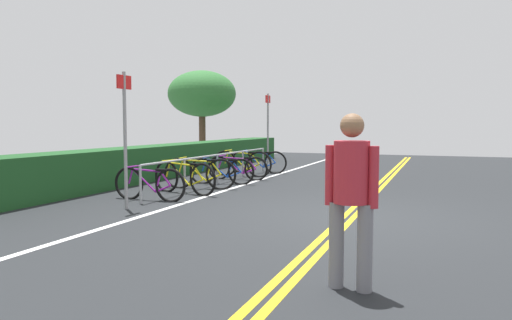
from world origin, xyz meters
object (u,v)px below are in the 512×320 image
Objects in this scene: bicycle_3 at (222,171)px; sign_post_far at (268,125)px; bicycle_1 at (184,177)px; pedestrian at (351,190)px; bicycle_0 at (149,184)px; bicycle_6 at (258,162)px; bike_rack at (217,161)px; bicycle_4 at (237,168)px; sign_post_near at (125,128)px; bicycle_5 at (242,163)px; bicycle_2 at (200,173)px; tree_mid at (202,94)px.

sign_post_far is (3.80, 0.13, 1.16)m from bicycle_3.
bicycle_1 is 1.79m from bicycle_3.
pedestrian is at bearing -146.26° from bicycle_3.
bicycle_6 is (5.73, -0.13, 0.02)m from bicycle_0.
bike_rack is 0.29m from bicycle_3.
pedestrian is 11.34m from sign_post_far.
bicycle_4 is at bearing 30.08° from pedestrian.
sign_post_far is at bearing 0.72° from bicycle_1.
bicycle_1 is at bearing -9.44° from bicycle_0.
pedestrian is 0.66× the size of sign_post_near.
sign_post_far is at bearing -3.53° from bicycle_5.
bike_rack is 3.82× the size of bicycle_2.
bicycle_5 is at bearing 2.69° from bicycle_2.
sign_post_near is at bearing -178.68° from bike_rack.
sign_post_far is 5.74m from tree_mid.
bicycle_2 is at bearing 179.92° from bicycle_6.
bicycle_4 is 0.46× the size of tree_mid.
pedestrian is 5.24m from sign_post_near.
bicycle_5 reaches higher than bicycle_0.
bicycle_2 is 3.84m from bicycle_6.
bike_rack reaches higher than bicycle_3.
bicycle_2 is at bearing 38.74° from pedestrian.
bicycle_2 is 0.98× the size of bicycle_6.
tree_mid reaches higher than bicycle_4.
sign_post_near reaches higher than bicycle_2.
tree_mid reaches higher than pedestrian.
sign_post_near is at bearing 58.49° from pedestrian.
bicycle_5 reaches higher than bicycle_6.
sign_post_far is (3.75, -0.01, 0.91)m from bike_rack.
sign_post_far is (0.93, 0.02, 1.14)m from bicycle_6.
tree_mid reaches higher than bicycle_6.
bicycle_0 is 0.92× the size of bicycle_6.
bicycle_1 is 0.47× the size of tree_mid.
bicycle_3 is 1.05m from bicycle_4.
pedestrian is at bearing -121.51° from sign_post_near.
bicycle_5 is at bearing 7.31° from bicycle_3.
sign_post_far is (2.75, 0.10, 1.17)m from bicycle_4.
bicycle_0 is at bearing 10.36° from sign_post_near.
sign_post_far is at bearing 2.14° from bicycle_4.
bike_rack reaches higher than bicycle_2.
sign_post_far reaches higher than bicycle_1.
bicycle_3 is at bearing -178.09° from sign_post_far.
bicycle_3 is (0.97, -0.11, -0.03)m from bicycle_2.
bike_rack is 8.79m from tree_mid.
bike_rack is 3.81× the size of bicycle_1.
bicycle_5 is (4.76, 0.01, 0.04)m from bicycle_0.
bicycle_4 is 0.88m from bicycle_5.
sign_post_near reaches higher than pedestrian.
bicycle_5 is at bearing 14.45° from bicycle_4.
bicycle_0 is at bearing 170.56° from bicycle_1.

